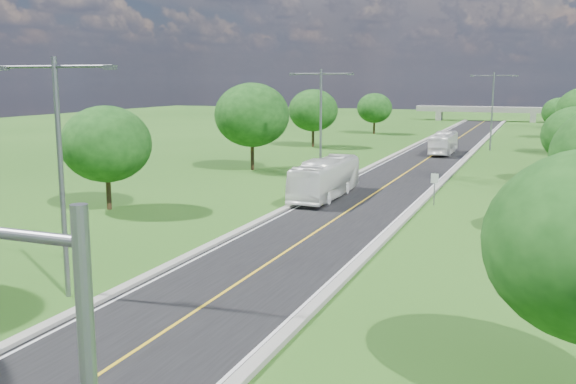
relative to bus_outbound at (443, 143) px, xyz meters
name	(u,v)px	position (x,y,z in m)	size (l,w,h in m)	color
ground	(418,165)	(-1.00, -11.21, -1.39)	(260.00, 260.00, 0.00)	#234B15
road	(428,159)	(-1.00, -5.21, -1.36)	(8.00, 150.00, 0.06)	black
curb_left	(392,156)	(-5.25, -5.21, -1.28)	(0.50, 150.00, 0.22)	gray
curb_right	(465,160)	(3.25, -5.21, -1.28)	(0.50, 150.00, 0.22)	gray
speed_limit_sign	(435,184)	(4.20, -33.23, 0.21)	(0.55, 0.09, 2.40)	slate
overpass	(485,110)	(-1.00, 68.79, 1.02)	(30.00, 3.00, 3.20)	gray
streetlight_near_left	(60,157)	(-7.00, -59.21, 4.55)	(5.90, 0.25, 10.00)	slate
streetlight_mid_left	(321,116)	(-7.00, -26.21, 4.55)	(5.90, 0.25, 10.00)	slate
streetlight_far_right	(492,104)	(5.00, 6.79, 4.55)	(5.90, 0.25, 10.00)	slate
tree_lb	(106,144)	(-17.00, -43.21, 3.25)	(6.30, 6.30, 7.33)	black
tree_lc	(252,115)	(-16.00, -21.21, 4.18)	(7.56, 7.56, 8.79)	black
tree_ld	(313,110)	(-18.00, 2.79, 3.56)	(6.72, 6.72, 7.82)	black
tree_le	(375,108)	(-15.50, 26.79, 2.94)	(5.88, 5.88, 6.84)	black
tree_rc	(576,135)	(14.00, -19.21, 2.94)	(5.88, 5.88, 6.84)	black
tree_re	(560,113)	(13.50, 28.79, 2.63)	(5.46, 5.46, 6.35)	black
bus_outbound	(443,143)	(0.00, 0.00, 0.00)	(2.24, 9.58, 2.67)	white
bus_inbound	(325,178)	(-4.12, -33.38, 0.16)	(2.51, 10.75, 2.99)	white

